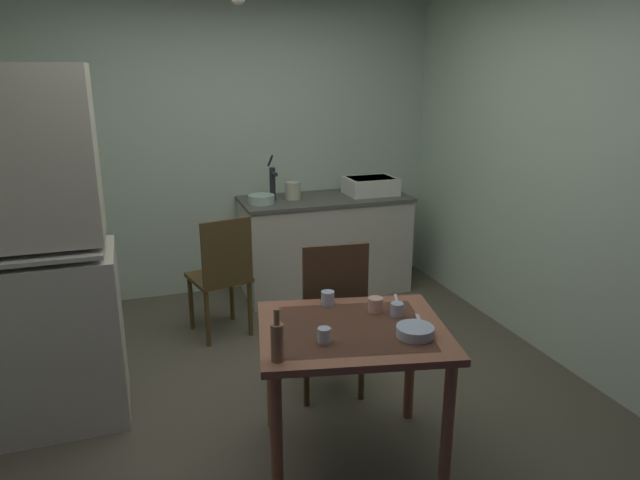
# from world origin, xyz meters

# --- Properties ---
(ground_plane) EXTENTS (4.94, 4.94, 0.00)m
(ground_plane) POSITION_xyz_m (0.00, 0.00, 0.00)
(ground_plane) COLOR brown
(wall_back) EXTENTS (3.79, 0.10, 2.70)m
(wall_back) POSITION_xyz_m (0.00, 2.02, 1.35)
(wall_back) COLOR silver
(wall_back) RESTS_ON ground
(wall_right) EXTENTS (0.10, 4.04, 2.70)m
(wall_right) POSITION_xyz_m (1.90, 0.00, 1.35)
(wall_right) COLOR silver
(wall_right) RESTS_ON ground
(hutch_cabinet) EXTENTS (0.86, 0.58, 1.97)m
(hutch_cabinet) POSITION_xyz_m (-1.39, 0.25, 0.92)
(hutch_cabinet) COLOR beige
(hutch_cabinet) RESTS_ON ground
(counter_cabinet) EXTENTS (1.48, 0.64, 0.87)m
(counter_cabinet) POSITION_xyz_m (0.77, 1.65, 0.43)
(counter_cabinet) COLOR beige
(counter_cabinet) RESTS_ON ground
(sink_basin) EXTENTS (0.44, 0.34, 0.15)m
(sink_basin) POSITION_xyz_m (1.20, 1.65, 0.94)
(sink_basin) COLOR white
(sink_basin) RESTS_ON counter_cabinet
(hand_pump) EXTENTS (0.05, 0.27, 0.39)m
(hand_pump) POSITION_xyz_m (0.31, 1.70, 1.03)
(hand_pump) COLOR #232328
(hand_pump) RESTS_ON counter_cabinet
(mixing_bowl_counter) EXTENTS (0.22, 0.22, 0.07)m
(mixing_bowl_counter) POSITION_xyz_m (0.19, 1.60, 0.90)
(mixing_bowl_counter) COLOR #ADD1C1
(mixing_bowl_counter) RESTS_ON counter_cabinet
(stoneware_crock) EXTENTS (0.14, 0.14, 0.15)m
(stoneware_crock) POSITION_xyz_m (0.48, 1.68, 0.94)
(stoneware_crock) COLOR beige
(stoneware_crock) RESTS_ON counter_cabinet
(dining_table) EXTENTS (1.04, 0.93, 0.74)m
(dining_table) POSITION_xyz_m (0.12, -0.63, 0.63)
(dining_table) COLOR brown
(dining_table) RESTS_ON ground
(chair_far_side) EXTENTS (0.44, 0.44, 1.01)m
(chair_far_side) POSITION_xyz_m (0.22, -0.03, 0.52)
(chair_far_side) COLOR #4B371C
(chair_far_side) RESTS_ON ground
(chair_by_counter) EXTENTS (0.48, 0.48, 0.93)m
(chair_by_counter) POSITION_xyz_m (-0.26, 1.00, 0.50)
(chair_by_counter) COLOR #513D1D
(chair_by_counter) RESTS_ON ground
(serving_bowl_wide) EXTENTS (0.18, 0.18, 0.05)m
(serving_bowl_wide) POSITION_xyz_m (0.36, -0.81, 0.76)
(serving_bowl_wide) COLOR #9EB2C6
(serving_bowl_wide) RESTS_ON dining_table
(teacup_mint) EXTENTS (0.06, 0.06, 0.07)m
(teacup_mint) POSITION_xyz_m (-0.06, -0.73, 0.77)
(teacup_mint) COLOR #9EB2C6
(teacup_mint) RESTS_ON dining_table
(mug_tall) EXTENTS (0.08, 0.08, 0.07)m
(mug_tall) POSITION_xyz_m (0.30, -0.49, 0.78)
(mug_tall) COLOR tan
(mug_tall) RESTS_ON dining_table
(mug_dark) EXTENTS (0.07, 0.07, 0.07)m
(mug_dark) POSITION_xyz_m (0.39, -0.57, 0.77)
(mug_dark) COLOR #9EB2C6
(mug_dark) RESTS_ON dining_table
(teacup_cream) EXTENTS (0.07, 0.07, 0.08)m
(teacup_cream) POSITION_xyz_m (0.10, -0.33, 0.78)
(teacup_cream) COLOR #9EB2C6
(teacup_cream) RESTS_ON dining_table
(glass_bottle) EXTENTS (0.06, 0.06, 0.24)m
(glass_bottle) POSITION_xyz_m (-0.31, -0.83, 0.83)
(glass_bottle) COLOR olive
(glass_bottle) RESTS_ON dining_table
(table_knife) EXTENTS (0.10, 0.20, 0.00)m
(table_knife) POSITION_xyz_m (0.46, -0.42, 0.74)
(table_knife) COLOR silver
(table_knife) RESTS_ON dining_table
(teaspoon_near_bowl) EXTENTS (0.07, 0.14, 0.00)m
(teaspoon_near_bowl) POSITION_xyz_m (0.46, -0.66, 0.74)
(teaspoon_near_bowl) COLOR beige
(teaspoon_near_bowl) RESTS_ON dining_table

